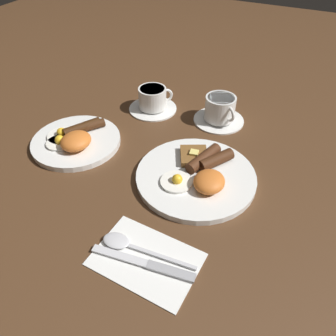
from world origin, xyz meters
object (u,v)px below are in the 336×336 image
object	(u,v)px
breakfast_plate_far	(76,140)
teacup_near	(220,111)
breakfast_plate_near	(198,175)
teacup_far	(153,100)
knife	(148,264)
spoon	(125,244)

from	to	relation	value
breakfast_plate_far	teacup_near	distance (m)	0.40
breakfast_plate_near	breakfast_plate_far	size ratio (longest dim) A/B	1.20
breakfast_plate_far	teacup_far	size ratio (longest dim) A/B	1.60
knife	spoon	size ratio (longest dim) A/B	1.05
knife	spoon	world-z (taller)	spoon
breakfast_plate_far	teacup_far	distance (m)	0.26
teacup_near	knife	world-z (taller)	teacup_near
breakfast_plate_far	spoon	world-z (taller)	breakfast_plate_far
teacup_far	breakfast_plate_near	bearing A→B (deg)	-133.96
teacup_far	spoon	bearing A→B (deg)	-158.35
breakfast_plate_far	teacup_near	xyz separation A→B (m)	(0.27, -0.30, 0.02)
breakfast_plate_far	spoon	bearing A→B (deg)	-127.81
teacup_near	teacup_far	size ratio (longest dim) A/B	1.00
breakfast_plate_far	knife	world-z (taller)	breakfast_plate_far
breakfast_plate_near	teacup_near	bearing A→B (deg)	8.16
breakfast_plate_far	teacup_far	xyz separation A→B (m)	(0.24, -0.10, 0.01)
knife	teacup_near	bearing A→B (deg)	-92.24
teacup_near	teacup_far	xyz separation A→B (m)	(-0.02, 0.20, -0.00)
teacup_far	teacup_near	bearing A→B (deg)	-82.88
breakfast_plate_far	teacup_near	bearing A→B (deg)	-48.10
breakfast_plate_near	teacup_near	size ratio (longest dim) A/B	1.92
teacup_far	knife	bearing A→B (deg)	-153.15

